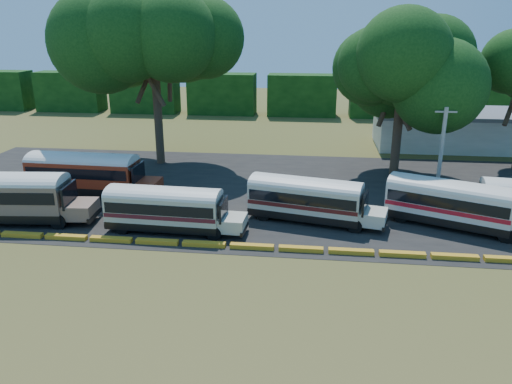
# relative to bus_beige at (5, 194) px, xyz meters

# --- Properties ---
(ground) EXTENTS (160.00, 160.00, 0.00)m
(ground) POSITION_rel_bus_beige_xyz_m (18.82, -3.31, -2.04)
(ground) COLOR #3E4918
(ground) RESTS_ON ground
(asphalt_strip) EXTENTS (64.00, 24.00, 0.02)m
(asphalt_strip) POSITION_rel_bus_beige_xyz_m (19.82, 8.69, -2.03)
(asphalt_strip) COLOR black
(asphalt_strip) RESTS_ON ground
(curb) EXTENTS (53.70, 0.45, 0.30)m
(curb) POSITION_rel_bus_beige_xyz_m (18.82, -2.31, -1.89)
(curb) COLOR gold
(curb) RESTS_ON ground
(terminal_building) EXTENTS (19.00, 9.00, 4.00)m
(terminal_building) POSITION_rel_bus_beige_xyz_m (36.82, 26.69, -0.00)
(terminal_building) COLOR silver
(terminal_building) RESTS_ON ground
(treeline_backdrop) EXTENTS (130.00, 4.00, 6.00)m
(treeline_backdrop) POSITION_rel_bus_beige_xyz_m (18.82, 44.69, 0.96)
(treeline_backdrop) COLOR black
(treeline_backdrop) RESTS_ON ground
(bus_beige) EXTENTS (11.00, 3.64, 3.55)m
(bus_beige) POSITION_rel_bus_beige_xyz_m (0.00, 0.00, 0.00)
(bus_beige) COLOR black
(bus_beige) RESTS_ON ground
(bus_red) EXTENTS (10.64, 2.97, 3.47)m
(bus_red) POSITION_rel_bus_beige_xyz_m (2.98, 6.15, -0.05)
(bus_red) COLOR black
(bus_red) RESTS_ON ground
(bus_cream_west) EXTENTS (9.33, 2.68, 3.04)m
(bus_cream_west) POSITION_rel_bus_beige_xyz_m (11.43, -0.20, -0.32)
(bus_cream_west) COLOR black
(bus_cream_west) RESTS_ON ground
(bus_cream_east) EXTENTS (9.74, 4.37, 3.11)m
(bus_cream_east) POSITION_rel_bus_beige_xyz_m (20.59, 2.68, -0.28)
(bus_cream_east) COLOR black
(bus_cream_east) RESTS_ON ground
(bus_white_red) EXTENTS (9.93, 6.09, 3.22)m
(bus_white_red) POSITION_rel_bus_beige_xyz_m (30.21, 2.85, -0.22)
(bus_white_red) COLOR black
(bus_white_red) RESTS_ON ground
(tree_west) EXTENTS (13.02, 13.02, 17.76)m
(tree_west) POSITION_rel_bus_beige_xyz_m (5.87, 16.27, 10.91)
(tree_west) COLOR #34271A
(tree_west) RESTS_ON ground
(tree_center) EXTENTS (10.14, 10.14, 13.63)m
(tree_center) POSITION_rel_bus_beige_xyz_m (28.17, 14.89, 7.83)
(tree_center) COLOR #34271A
(tree_center) RESTS_ON ground
(utility_pole) EXTENTS (1.60, 0.30, 7.24)m
(utility_pole) POSITION_rel_bus_beige_xyz_m (30.55, 8.56, 1.69)
(utility_pole) COLOR gray
(utility_pole) RESTS_ON ground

